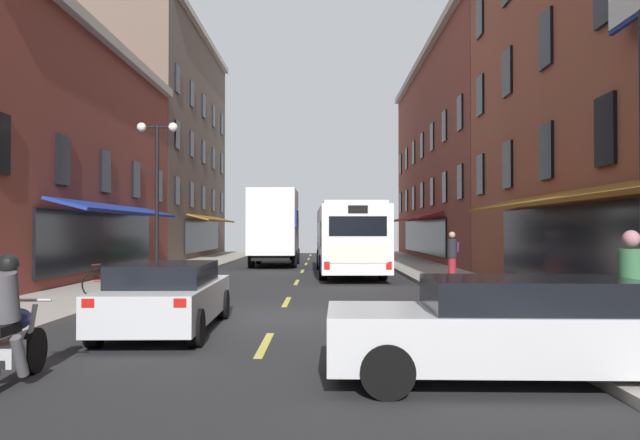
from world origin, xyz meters
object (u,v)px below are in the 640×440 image
pedestrian_near (452,255)px  sedan_near (167,296)px  transit_bus (348,238)px  street_lamp_twin (157,194)px  sedan_mid (285,248)px  sedan_far (517,328)px  bicycle_near (112,284)px  motorcycle_rider (8,330)px  box_truck (275,228)px  pedestrian_far (632,294)px

pedestrian_near → sedan_near: bearing=90.4°
transit_bus → pedestrian_near: 6.70m
sedan_near → street_lamp_twin: street_lamp_twin is taller
sedan_mid → sedan_far: 36.78m
pedestrian_near → street_lamp_twin: size_ratio=0.32×
street_lamp_twin → pedestrian_near: bearing=1.5°
transit_bus → sedan_mid: (-3.77, 16.44, -0.87)m
bicycle_near → street_lamp_twin: street_lamp_twin is taller
motorcycle_rider → pedestrian_near: bearing=59.8°
box_truck → sedan_near: size_ratio=1.46×
bicycle_near → pedestrian_far: 12.98m
box_truck → pedestrian_far: 26.60m
sedan_far → pedestrian_far: (1.74, 0.57, 0.38)m
sedan_mid → bicycle_near: 27.66m
sedan_near → sedan_far: (5.50, -4.06, 0.01)m
sedan_mid → box_truck: bearing=-89.6°
motorcycle_rider → pedestrian_far: (8.15, 0.85, 0.37)m
bicycle_near → box_truck: bearing=79.9°
box_truck → street_lamp_twin: bearing=-104.6°
transit_bus → box_truck: bearing=120.4°
sedan_mid → street_lamp_twin: bearing=-97.9°
motorcycle_rider → street_lamp_twin: bearing=97.5°
motorcycle_rider → bicycle_near: size_ratio=1.21×
box_truck → sedan_near: (-0.40, -22.19, -1.36)m
box_truck → pedestrian_far: (6.84, -25.69, -0.97)m
sedan_near → pedestrian_far: pedestrian_far is taller
sedan_near → sedan_mid: size_ratio=1.04×
sedan_mid → pedestrian_far: pedestrian_far is taller
sedan_far → bicycle_near: bearing=132.5°
box_truck → bicycle_near: 17.68m
motorcycle_rider → street_lamp_twin: 14.61m
sedan_far → bicycle_near: (-8.18, 8.92, -0.19)m
box_truck → bicycle_near: box_truck is taller
transit_bus → sedan_near: transit_bus is taller
pedestrian_near → street_lamp_twin: bearing=38.4°
sedan_far → pedestrian_far: size_ratio=2.66×
pedestrian_near → box_truck: bearing=-22.3°
transit_bus → bicycle_near: size_ratio=6.61×
motorcycle_rider → street_lamp_twin: street_lamp_twin is taller
sedan_far → pedestrian_near: size_ratio=2.75×
box_truck → street_lamp_twin: 12.73m
transit_bus → pedestrian_far: size_ratio=6.22×
transit_bus → box_truck: size_ratio=1.60×
transit_bus → bicycle_near: bearing=-121.5°
motorcycle_rider → street_lamp_twin: (-1.88, 14.27, 2.51)m
sedan_far → motorcycle_rider: motorcycle_rider is taller
transit_bus → motorcycle_rider: 20.88m
motorcycle_rider → sedan_far: bearing=2.6°
box_truck → transit_bus: bearing=-59.6°
sedan_near → pedestrian_far: bearing=-25.8°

